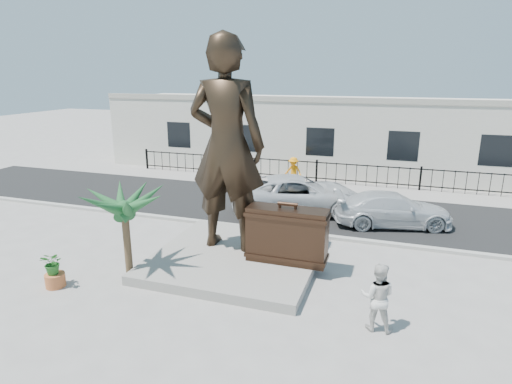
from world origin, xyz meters
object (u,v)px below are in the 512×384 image
(suitcase, at_px, (287,235))
(tourist, at_px, (377,297))
(statue, at_px, (227,146))
(car_white, at_px, (298,194))

(suitcase, relative_size, tourist, 1.44)
(statue, bearing_deg, car_white, -103.62)
(statue, height_order, suitcase, statue)
(suitcase, height_order, tourist, suitcase)
(suitcase, xyz_separation_m, car_white, (-0.99, 5.73, -0.34))
(suitcase, distance_m, tourist, 3.77)
(statue, relative_size, tourist, 4.04)
(statue, bearing_deg, suitcase, 164.99)
(statue, xyz_separation_m, car_white, (1.21, 5.16, -2.93))
(statue, height_order, tourist, statue)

